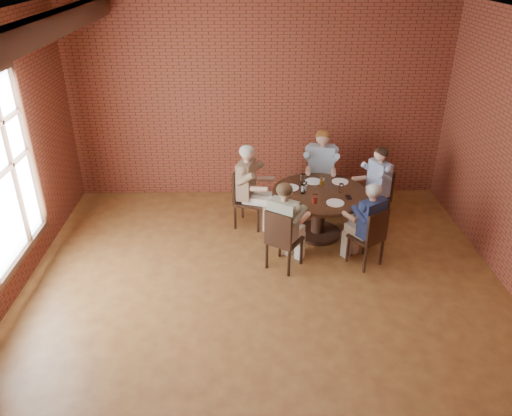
{
  "coord_description": "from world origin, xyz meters",
  "views": [
    {
      "loc": [
        -0.22,
        -4.93,
        4.06
      ],
      "look_at": [
        -0.1,
        1.0,
        0.96
      ],
      "focal_mm": 35.0,
      "sensor_mm": 36.0,
      "label": 1
    }
  ],
  "objects_px": {
    "chair_c": "(245,196)",
    "chair_d": "(282,238)",
    "diner_a": "(375,186)",
    "chair_e": "(371,236)",
    "diner_c": "(250,187)",
    "diner_d": "(285,226)",
    "dining_table": "(319,205)",
    "diner_e": "(368,225)",
    "chair_b": "(320,178)",
    "chair_a": "(378,193)",
    "diner_b": "(321,171)",
    "smartphone": "(348,197)"
  },
  "relations": [
    {
      "from": "diner_c",
      "to": "chair_e",
      "type": "height_order",
      "value": "diner_c"
    },
    {
      "from": "dining_table",
      "to": "chair_b",
      "type": "bearing_deg",
      "value": 81.49
    },
    {
      "from": "chair_d",
      "to": "diner_e",
      "type": "distance_m",
      "value": 1.22
    },
    {
      "from": "diner_e",
      "to": "smartphone",
      "type": "relative_size",
      "value": 8.69
    },
    {
      "from": "chair_c",
      "to": "chair_d",
      "type": "height_order",
      "value": "chair_c"
    },
    {
      "from": "chair_b",
      "to": "diner_d",
      "type": "xyz_separation_m",
      "value": [
        -0.75,
        -1.92,
        0.13
      ]
    },
    {
      "from": "diner_a",
      "to": "smartphone",
      "type": "relative_size",
      "value": 8.88
    },
    {
      "from": "dining_table",
      "to": "diner_c",
      "type": "distance_m",
      "value": 1.13
    },
    {
      "from": "dining_table",
      "to": "chair_c",
      "type": "height_order",
      "value": "chair_c"
    },
    {
      "from": "chair_b",
      "to": "diner_e",
      "type": "relative_size",
      "value": 0.76
    },
    {
      "from": "chair_c",
      "to": "chair_d",
      "type": "relative_size",
      "value": 1.04
    },
    {
      "from": "dining_table",
      "to": "diner_b",
      "type": "xyz_separation_m",
      "value": [
        0.14,
        0.95,
        0.17
      ]
    },
    {
      "from": "chair_b",
      "to": "smartphone",
      "type": "distance_m",
      "value": 1.28
    },
    {
      "from": "chair_d",
      "to": "diner_d",
      "type": "relative_size",
      "value": 0.71
    },
    {
      "from": "dining_table",
      "to": "diner_a",
      "type": "relative_size",
      "value": 1.13
    },
    {
      "from": "diner_a",
      "to": "chair_a",
      "type": "bearing_deg",
      "value": 90.0
    },
    {
      "from": "chair_a",
      "to": "chair_e",
      "type": "bearing_deg",
      "value": -41.22
    },
    {
      "from": "dining_table",
      "to": "chair_c",
      "type": "distance_m",
      "value": 1.21
    },
    {
      "from": "chair_e",
      "to": "smartphone",
      "type": "height_order",
      "value": "chair_e"
    },
    {
      "from": "diner_a",
      "to": "chair_e",
      "type": "distance_m",
      "value": 1.36
    },
    {
      "from": "diner_a",
      "to": "chair_c",
      "type": "distance_m",
      "value": 2.12
    },
    {
      "from": "chair_d",
      "to": "diner_e",
      "type": "height_order",
      "value": "diner_e"
    },
    {
      "from": "chair_a",
      "to": "smartphone",
      "type": "relative_size",
      "value": 6.28
    },
    {
      "from": "chair_a",
      "to": "diner_b",
      "type": "height_order",
      "value": "diner_b"
    },
    {
      "from": "chair_a",
      "to": "diner_a",
      "type": "xyz_separation_m",
      "value": [
        -0.07,
        -0.03,
        0.15
      ]
    },
    {
      "from": "dining_table",
      "to": "chair_b",
      "type": "height_order",
      "value": "chair_b"
    },
    {
      "from": "chair_e",
      "to": "chair_d",
      "type": "bearing_deg",
      "value": -31.77
    },
    {
      "from": "smartphone",
      "to": "diner_a",
      "type": "bearing_deg",
      "value": 45.23
    },
    {
      "from": "chair_c",
      "to": "diner_d",
      "type": "bearing_deg",
      "value": -138.21
    },
    {
      "from": "diner_c",
      "to": "chair_e",
      "type": "bearing_deg",
      "value": -108.69
    },
    {
      "from": "dining_table",
      "to": "diner_a",
      "type": "distance_m",
      "value": 1.05
    },
    {
      "from": "chair_d",
      "to": "smartphone",
      "type": "distance_m",
      "value": 1.31
    },
    {
      "from": "chair_b",
      "to": "diner_a",
      "type": "bearing_deg",
      "value": -29.43
    },
    {
      "from": "diner_a",
      "to": "chair_d",
      "type": "relative_size",
      "value": 1.4
    },
    {
      "from": "diner_a",
      "to": "diner_d",
      "type": "xyz_separation_m",
      "value": [
        -1.56,
        -1.29,
        0.01
      ]
    },
    {
      "from": "chair_d",
      "to": "chair_e",
      "type": "bearing_deg",
      "value": -143.16
    },
    {
      "from": "diner_d",
      "to": "chair_c",
      "type": "bearing_deg",
      "value": -31.41
    },
    {
      "from": "diner_c",
      "to": "chair_d",
      "type": "xyz_separation_m",
      "value": [
        0.42,
        -1.28,
        -0.18
      ]
    },
    {
      "from": "diner_c",
      "to": "diner_d",
      "type": "xyz_separation_m",
      "value": [
        0.47,
        -1.21,
        -0.03
      ]
    },
    {
      "from": "chair_b",
      "to": "diner_c",
      "type": "distance_m",
      "value": 1.42
    },
    {
      "from": "diner_c",
      "to": "chair_d",
      "type": "bearing_deg",
      "value": -144.13
    },
    {
      "from": "dining_table",
      "to": "chair_b",
      "type": "relative_size",
      "value": 1.51
    },
    {
      "from": "diner_a",
      "to": "chair_d",
      "type": "distance_m",
      "value": 2.11
    },
    {
      "from": "chair_b",
      "to": "chair_c",
      "type": "distance_m",
      "value": 1.48
    },
    {
      "from": "chair_a",
      "to": "chair_d",
      "type": "relative_size",
      "value": 0.99
    },
    {
      "from": "diner_a",
      "to": "diner_b",
      "type": "xyz_separation_m",
      "value": [
        -0.82,
        0.53,
        0.05
      ]
    },
    {
      "from": "chair_a",
      "to": "diner_b",
      "type": "relative_size",
      "value": 0.66
    },
    {
      "from": "chair_a",
      "to": "chair_d",
      "type": "bearing_deg",
      "value": -73.76
    },
    {
      "from": "diner_d",
      "to": "diner_e",
      "type": "distance_m",
      "value": 1.16
    },
    {
      "from": "smartphone",
      "to": "dining_table",
      "type": "bearing_deg",
      "value": 151.61
    }
  ]
}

